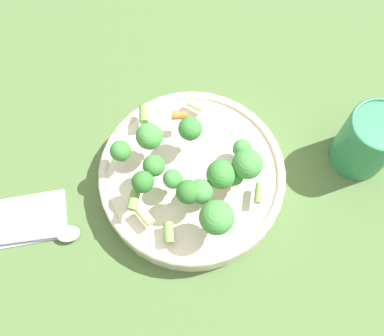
% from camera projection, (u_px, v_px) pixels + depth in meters
% --- Properties ---
extents(ground_plane, '(3.00, 3.00, 0.00)m').
position_uv_depth(ground_plane, '(192.00, 182.00, 0.72)').
color(ground_plane, '#4C6B38').
extents(bowl, '(0.28, 0.28, 0.05)m').
position_uv_depth(bowl, '(192.00, 177.00, 0.69)').
color(bowl, beige).
rests_on(bowl, ground_plane).
extents(pasta_salad, '(0.21, 0.23, 0.08)m').
position_uv_depth(pasta_salad, '(196.00, 173.00, 0.62)').
color(pasta_salad, '#8CB766').
rests_on(pasta_salad, bowl).
extents(cup, '(0.09, 0.09, 0.11)m').
position_uv_depth(cup, '(368.00, 141.00, 0.68)').
color(cup, '#2D7F51').
rests_on(cup, ground_plane).
extents(napkin, '(0.14, 0.14, 0.01)m').
position_uv_depth(napkin, '(26.00, 219.00, 0.69)').
color(napkin, '#B2BCC6').
rests_on(napkin, ground_plane).
extents(spoon, '(0.12, 0.13, 0.01)m').
position_uv_depth(spoon, '(46.00, 237.00, 0.67)').
color(spoon, silver).
rests_on(spoon, napkin).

